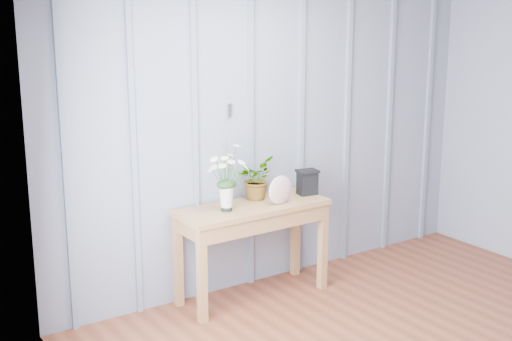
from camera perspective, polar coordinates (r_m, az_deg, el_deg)
room_shell at (r=4.64m, az=11.43°, el=9.67°), size 4.00×4.50×2.50m
sideboard at (r=5.47m, az=-0.30°, el=-3.91°), size 1.20×0.45×0.75m
daisy_vase at (r=5.21m, az=-2.40°, el=0.21°), size 0.37×0.28×0.53m
spider_plant at (r=5.56m, az=-0.05°, el=-0.63°), size 0.39×0.39×0.33m
felt_disc_vessel at (r=5.43m, az=1.96°, el=-1.56°), size 0.23×0.08×0.22m
carved_box at (r=5.71m, az=4.13°, el=-0.92°), size 0.18×0.15×0.20m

